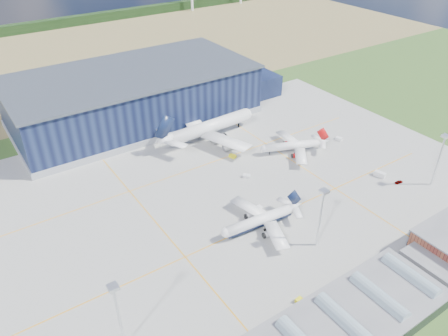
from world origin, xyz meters
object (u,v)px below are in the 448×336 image
gse_cart_a (339,139)px  airliner_red (292,142)px  light_mast_west (117,307)px  hangar (139,97)px  gse_tug_a (301,303)px  airliner_navy (259,216)px  car_b (353,279)px  light_mast_center (321,209)px  car_a (399,182)px  gse_van_a (256,211)px  gse_cart_b (247,176)px  light_mast_east (441,152)px  gse_tug_c (233,156)px  airliner_widebody (210,120)px  gse_van_b (380,174)px

gse_cart_a → airliner_red: bearing=154.6°
light_mast_west → gse_cart_a: light_mast_west is taller
hangar → gse_tug_a: bearing=-95.8°
airliner_navy → car_b: size_ratio=8.41×
gse_tug_a → light_mast_center: bearing=31.5°
gse_tug_a → car_a: size_ratio=0.96×
gse_cart_a → airliner_navy: bearing=-174.4°
hangar → car_b: 143.32m
gse_van_a → car_a: size_ratio=1.47×
light_mast_west → gse_cart_b: (75.14, 46.77, -14.77)m
light_mast_west → light_mast_east: same height
car_b → gse_tug_c: bearing=-28.4°
airliner_widebody → gse_cart_a: bearing=-39.7°
light_mast_east → gse_tug_c: (-55.52, 63.32, -14.75)m
hangar → light_mast_west: hangar is taller
light_mast_west → gse_tug_c: size_ratio=7.42×
light_mast_west → gse_van_a: (63.53, 25.14, -14.27)m
airliner_navy → car_a: bearing=176.0°
gse_cart_a → light_mast_west: bearing=-176.8°
airliner_red → gse_tug_a: size_ratio=9.57×
light_mast_east → gse_cart_b: bearing=142.0°
gse_van_b → car_a: gse_van_b is taller
light_mast_west → gse_van_b: 124.03m
car_b → airliner_widebody: bearing=-27.8°
light_mast_east → gse_van_a: size_ratio=4.30×
hangar → airliner_red: bearing=-60.1°
airliner_navy → gse_tug_a: 35.97m
car_a → light_mast_west: bearing=100.4°
gse_van_a → car_b: gse_van_a is taller
airliner_red → gse_van_b: 40.42m
airliner_widebody → gse_tug_a: bearing=-111.3°
light_mast_west → gse_cart_b: size_ratio=7.58×
gse_van_b → gse_tug_c: bearing=116.4°
gse_tug_c → airliner_widebody: bearing=68.9°
airliner_widebody → gse_tug_a: 106.57m
gse_van_a → light_mast_west: bearing=105.1°
airliner_navy → airliner_widebody: airliner_widebody is taller
light_mast_east → car_a: light_mast_east is taller
airliner_red → car_b: 79.14m
gse_cart_b → gse_van_b: bearing=-75.8°
airliner_widebody → car_a: 88.75m
gse_van_b → car_b: size_ratio=1.14×
airliner_navy → car_a: size_ratio=9.46×
light_mast_west → gse_tug_a: bearing=-18.3°
hangar → light_mast_east: bearing=-60.0°
gse_cart_a → car_b: 91.56m
airliner_navy → airliner_widebody: (22.21, 67.00, 3.67)m
airliner_widebody → gse_cart_b: (-6.26, -38.23, -8.61)m
light_mast_west → airliner_widebody: (81.40, 85.00, -6.16)m
airliner_red → gse_cart_a: bearing=-166.4°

